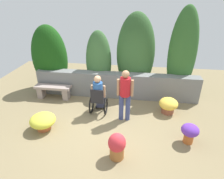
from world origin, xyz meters
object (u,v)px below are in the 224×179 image
object	(u,v)px
person_in_wheelchair	(98,96)
flower_pot_small_foreground	(43,121)
stone_bench	(53,90)
person_standing_companion	(125,93)
flower_pot_purple_near	(190,132)
flower_pot_terracotta_by_wall	(117,146)
flower_pot_red_accent	(168,105)

from	to	relation	value
person_in_wheelchair	flower_pot_small_foreground	size ratio (longest dim) A/B	1.83
stone_bench	flower_pot_small_foreground	bearing A→B (deg)	-70.77
stone_bench	person_standing_companion	size ratio (longest dim) A/B	0.82
person_in_wheelchair	flower_pot_purple_near	distance (m)	2.85
flower_pot_purple_near	flower_pot_terracotta_by_wall	size ratio (longest dim) A/B	0.81
person_in_wheelchair	flower_pot_purple_near	bearing A→B (deg)	-15.15
person_in_wheelchair	person_standing_companion	bearing A→B (deg)	-10.31
flower_pot_purple_near	flower_pot_terracotta_by_wall	distance (m)	1.97
flower_pot_terracotta_by_wall	flower_pot_small_foreground	world-z (taller)	flower_pot_terracotta_by_wall
flower_pot_purple_near	flower_pot_small_foreground	bearing A→B (deg)	179.78
flower_pot_terracotta_by_wall	person_standing_companion	bearing A→B (deg)	88.27
person_standing_companion	flower_pot_purple_near	world-z (taller)	person_standing_companion
flower_pot_purple_near	flower_pot_red_accent	distance (m)	1.45
flower_pot_small_foreground	flower_pot_terracotta_by_wall	bearing A→B (deg)	-19.68
flower_pot_purple_near	person_standing_companion	bearing A→B (deg)	155.00
person_in_wheelchair	flower_pot_small_foreground	world-z (taller)	person_in_wheelchair
flower_pot_purple_near	flower_pot_small_foreground	size ratio (longest dim) A/B	0.76
flower_pot_terracotta_by_wall	stone_bench	bearing A→B (deg)	135.65
person_standing_companion	flower_pot_small_foreground	bearing A→B (deg)	-177.22
flower_pot_terracotta_by_wall	flower_pot_red_accent	distance (m)	2.61
flower_pot_red_accent	person_standing_companion	bearing A→B (deg)	-157.31
flower_pot_purple_near	flower_pot_terracotta_by_wall	xyz separation A→B (m)	(-1.81, -0.78, 0.02)
person_standing_companion	stone_bench	bearing A→B (deg)	142.83
flower_pot_terracotta_by_wall	flower_pot_red_accent	size ratio (longest dim) A/B	1.12
stone_bench	flower_pot_purple_near	xyz separation A→B (m)	(4.48, -1.84, 0.02)
flower_pot_red_accent	flower_pot_small_foreground	world-z (taller)	flower_pot_red_accent
flower_pot_red_accent	flower_pot_small_foreground	size ratio (longest dim) A/B	0.83
person_standing_companion	flower_pot_red_accent	distance (m)	1.64
person_in_wheelchair	flower_pot_purple_near	world-z (taller)	person_in_wheelchair
flower_pot_purple_near	person_in_wheelchair	bearing A→B (deg)	157.25
flower_pot_terracotta_by_wall	flower_pot_red_accent	bearing A→B (deg)	56.63
stone_bench	flower_pot_red_accent	xyz separation A→B (m)	(4.11, -0.44, -0.03)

